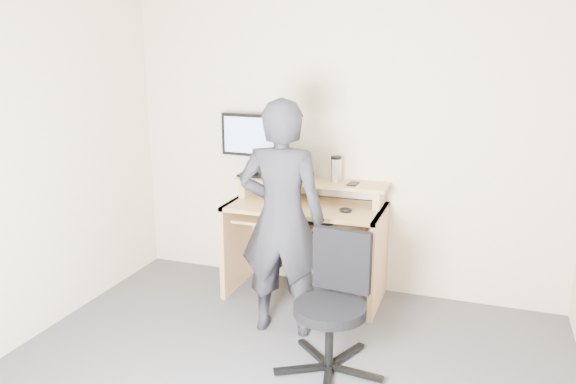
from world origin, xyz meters
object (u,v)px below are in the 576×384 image
Objects in this scene: monitor at (252,139)px; office_chair at (334,298)px; person at (282,219)px; desk at (308,227)px.

monitor is 1.62m from office_chair.
office_chair is (0.97, -1.06, -0.76)m from monitor.
person reaches higher than monitor.
monitor is (-0.49, 0.06, 0.66)m from desk.
desk is 2.26× the size of monitor.
desk reaches higher than office_chair.
person is at bearing 149.27° from office_chair.
office_chair is at bearing 137.45° from person.
desk is at bearing -3.97° from monitor.
monitor reaches higher than desk.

